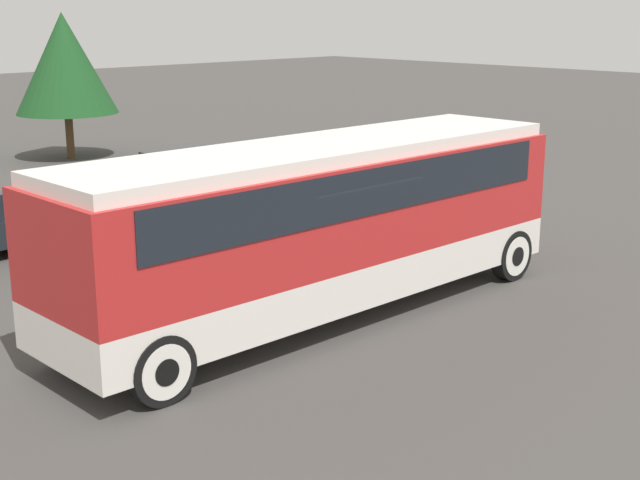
% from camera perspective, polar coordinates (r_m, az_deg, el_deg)
% --- Properties ---
extents(ground_plane, '(120.00, 120.00, 0.00)m').
position_cam_1_polar(ground_plane, '(15.76, 0.00, -4.84)').
color(ground_plane, '#423F3D').
extents(tour_bus, '(10.08, 2.52, 3.05)m').
position_cam_1_polar(tour_bus, '(15.31, 0.26, 1.73)').
color(tour_bus, silver).
rests_on(tour_bus, ground_plane).
extents(parked_car_near, '(4.41, 1.92, 1.52)m').
position_cam_1_polar(parked_car_near, '(24.52, -7.90, 3.95)').
color(parked_car_near, maroon).
rests_on(parked_car_near, ground_plane).
extents(tree_right, '(3.55, 3.55, 5.10)m').
position_cam_1_polar(tree_right, '(32.96, -16.03, 10.81)').
color(tree_right, brown).
rests_on(tree_right, ground_plane).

